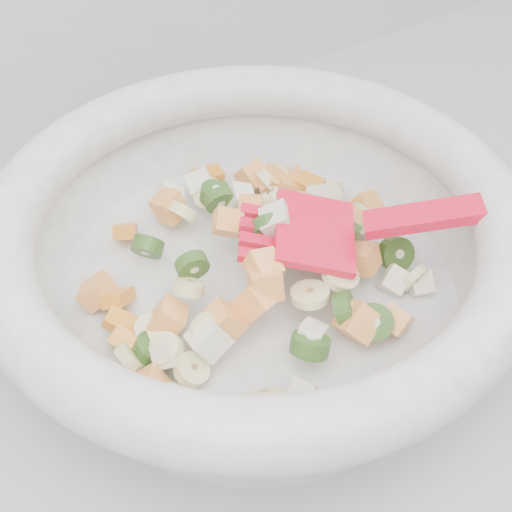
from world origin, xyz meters
TOP-DOWN VIEW (x-y plane):
  - counter at (0.00, 1.45)m, footprint 2.00×0.60m
  - mixing_bowl at (-0.10, 1.46)m, footprint 0.44×0.39m

SIDE VIEW (x-z plane):
  - counter at x=0.00m, z-range 0.00..0.90m
  - mixing_bowl at x=-0.10m, z-range 0.89..1.02m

